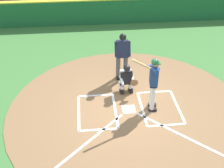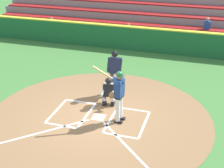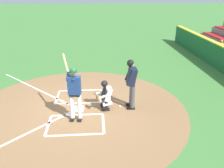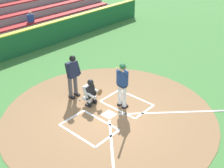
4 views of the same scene
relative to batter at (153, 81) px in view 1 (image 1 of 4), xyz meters
name	(u,v)px [view 1 (image 1 of 4)]	position (x,y,z in m)	size (l,w,h in m)	color
ground_plane	(129,110)	(0.74, -0.01, -1.10)	(120.00, 120.00, 0.00)	#427A38
dirt_circle	(129,109)	(0.74, -0.01, -1.09)	(8.00, 8.00, 0.01)	olive
home_plate_and_chalk	(133,127)	(0.74, 0.87, -1.08)	(7.93, 4.91, 0.01)	white
batter	(153,81)	(0.00, 0.00, 0.00)	(1.00, 0.62, 2.13)	white
catcher	(127,78)	(0.68, -1.02, -0.51)	(0.64, 0.62, 1.13)	black
plate_umpire	(122,53)	(0.72, -1.98, -0.02)	(0.58, 0.41, 1.86)	#4C4C51
baseball	(122,83)	(0.78, -1.58, -1.06)	(0.07, 0.07, 0.07)	white
backstop_wall	(108,11)	(0.74, -7.51, -0.45)	(22.00, 0.36, 1.31)	#1E6033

